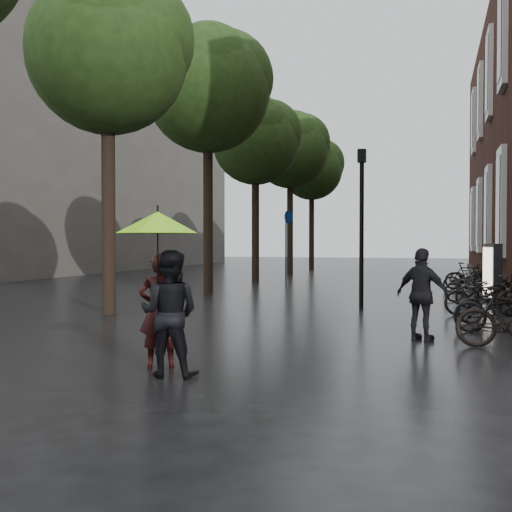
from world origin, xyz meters
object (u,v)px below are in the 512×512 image
at_px(person_burgundy, 160,310).
at_px(pedestrian_walking, 422,294).
at_px(parked_bicycles, 482,289).
at_px(ad_lightbox, 492,273).
at_px(person_black, 169,313).
at_px(lamp_post, 362,212).

xyz_separation_m(person_burgundy, pedestrian_walking, (3.38, 3.30, 0.02)).
xyz_separation_m(person_burgundy, parked_bicycles, (4.81, 9.56, -0.32)).
bearing_deg(ad_lightbox, person_burgundy, -125.33).
bearing_deg(pedestrian_walking, parked_bicycles, -77.02).
bearing_deg(parked_bicycles, person_burgundy, -116.70).
bearing_deg(pedestrian_walking, person_black, 76.56).
distance_m(person_black, parked_bicycles, 10.94).
height_order(person_black, parked_bicycles, person_black).
xyz_separation_m(person_burgundy, ad_lightbox, (5.12, 10.38, 0.06)).
distance_m(parked_bicycles, ad_lightbox, 0.96).
bearing_deg(ad_lightbox, lamp_post, -154.14).
xyz_separation_m(parked_bicycles, lamp_post, (-3.02, -1.51, 2.02)).
height_order(pedestrian_walking, ad_lightbox, ad_lightbox).
height_order(parked_bicycles, lamp_post, lamp_post).
relative_size(pedestrian_walking, ad_lightbox, 0.97).
bearing_deg(ad_lightbox, parked_bicycles, -120.23).
bearing_deg(lamp_post, pedestrian_walking, -71.43).
height_order(person_black, pedestrian_walking, pedestrian_walking).
xyz_separation_m(pedestrian_walking, lamp_post, (-1.59, 4.75, 1.67)).
distance_m(person_burgundy, ad_lightbox, 11.57).
bearing_deg(lamp_post, parked_bicycles, 26.55).
height_order(person_burgundy, parked_bicycles, person_burgundy).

